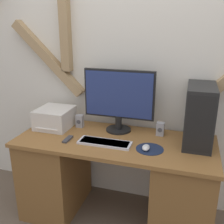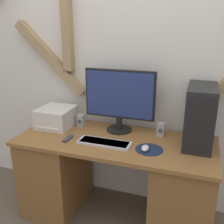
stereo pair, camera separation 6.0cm
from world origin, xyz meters
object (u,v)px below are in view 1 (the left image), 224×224
Objects in this scene: speaker_left at (80,121)px; mouse at (146,148)px; monitor at (119,98)px; keyboard at (105,143)px; printer at (55,118)px; remote_control at (68,139)px; speaker_right at (160,129)px; computer_tower at (199,115)px.

mouse is at bearing -23.45° from speaker_left.
monitor is 1.46× the size of keyboard.
monitor reaches higher than mouse.
printer is 2.78× the size of speaker_left.
remote_control is (0.02, -0.29, -0.05)m from speaker_left.
printer is at bearing -170.98° from monitor.
monitor is 0.43m from speaker_right.
mouse is 0.29× the size of printer.
monitor is 6.64× the size of mouse.
speaker_left and speaker_right have the same top height.
printer reaches higher than speaker_left.
keyboard is 0.30m from remote_control.
speaker_left is at bearing 16.53° from printer.
printer is at bearing -163.47° from speaker_left.
computer_tower reaches higher than remote_control.
computer_tower is 3.61× the size of remote_control.
monitor reaches higher than keyboard.
speaker_left is 0.71m from speaker_right.
mouse is 0.31m from speaker_right.
printer is at bearing -174.68° from speaker_right.
remote_control is at bearing -136.48° from monitor.
computer_tower reaches higher than speaker_left.
keyboard is 1.31× the size of printer.
speaker_right reaches higher than keyboard.
mouse is 0.70m from speaker_left.
keyboard is at bearing 177.65° from mouse.
computer_tower is at bearing 34.25° from mouse.
printer is 0.33m from remote_control.
monitor is at bearing 84.42° from keyboard.
mouse reaches higher than keyboard.
printer is (-1.21, -0.02, -0.14)m from computer_tower.
mouse is 0.72× the size of remote_control.
keyboard is at bearing -39.57° from speaker_left.
remote_control is at bearing -155.69° from speaker_right.
monitor is at bearing 133.78° from mouse.
computer_tower is (0.68, 0.23, 0.22)m from keyboard.
mouse is 0.89m from printer.
printer is at bearing 165.76° from mouse.
speaker_right is at bearing 36.88° from keyboard.
mouse is at bearing -145.75° from computer_tower.
keyboard is at bearing 4.08° from remote_control.
mouse is at bearing -46.22° from monitor.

